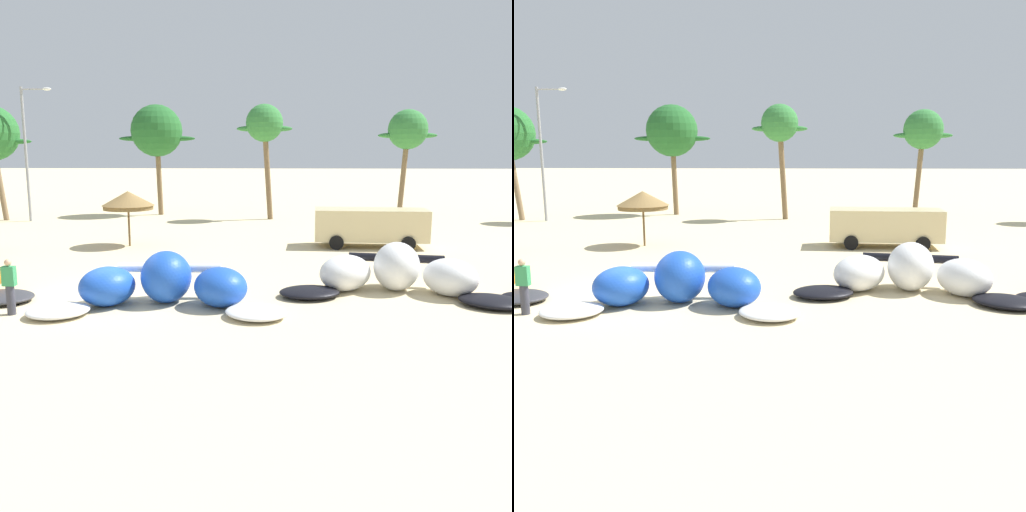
# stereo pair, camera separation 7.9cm
# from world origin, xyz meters

# --- Properties ---
(ground_plane) EXTENTS (260.00, 260.00, 0.00)m
(ground_plane) POSITION_xyz_m (0.00, 0.00, 0.00)
(ground_plane) COLOR beige
(kite_left_of_center) EXTENTS (7.81, 3.55, 1.60)m
(kite_left_of_center) POSITION_xyz_m (2.25, -0.88, 0.61)
(kite_left_of_center) COLOR white
(kite_left_of_center) RESTS_ON ground
(kite_center) EXTENTS (7.75, 4.18, 1.62)m
(kite_center) POSITION_xyz_m (9.59, 0.96, 0.62)
(kite_center) COLOR black
(kite_center) RESTS_ON ground
(beach_umbrella_middle) EXTENTS (2.53, 2.53, 2.69)m
(beach_umbrella_middle) POSITION_xyz_m (-1.62, 9.67, 2.25)
(beach_umbrella_middle) COLOR brown
(beach_umbrella_middle) RESTS_ON ground
(parked_van) EXTENTS (5.47, 2.50, 1.84)m
(parked_van) POSITION_xyz_m (10.04, 9.92, 1.09)
(parked_van) COLOR beige
(parked_van) RESTS_ON ground
(person_near_kites) EXTENTS (0.36, 0.24, 1.62)m
(person_near_kites) POSITION_xyz_m (-1.92, -1.99, 0.82)
(person_near_kites) COLOR #383842
(person_near_kites) RESTS_ON ground
(palm_left_of_gap) EXTENTS (5.51, 3.67, 7.85)m
(palm_left_of_gap) POSITION_xyz_m (-3.05, 23.24, 5.96)
(palm_left_of_gap) COLOR brown
(palm_left_of_gap) RESTS_ON ground
(palm_center_left) EXTENTS (3.73, 2.48, 7.67)m
(palm_center_left) POSITION_xyz_m (4.73, 20.81, 6.25)
(palm_center_left) COLOR brown
(palm_center_left) RESTS_ON ground
(palm_center_right) EXTENTS (4.10, 2.73, 7.43)m
(palm_center_right) POSITION_xyz_m (14.61, 22.76, 5.94)
(palm_center_right) COLOR brown
(palm_center_right) RESTS_ON ground
(lamppost_west_center) EXTENTS (2.04, 0.24, 8.63)m
(lamppost_west_center) POSITION_xyz_m (-10.60, 19.08, 4.87)
(lamppost_west_center) COLOR gray
(lamppost_west_center) RESTS_ON ground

